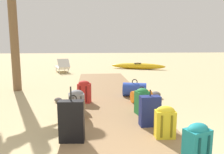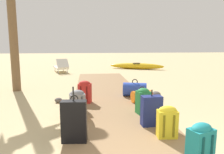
{
  "view_description": "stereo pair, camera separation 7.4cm",
  "coord_description": "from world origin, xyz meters",
  "px_view_note": "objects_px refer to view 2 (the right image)",
  "views": [
    {
      "loc": [
        -0.53,
        -1.58,
        1.6
      ],
      "look_at": [
        0.15,
        4.93,
        0.55
      ],
      "focal_mm": 33.72,
      "sensor_mm": 36.0,
      "label": 1
    },
    {
      "loc": [
        -0.6,
        -1.58,
        1.6
      ],
      "look_at": [
        0.15,
        4.93,
        0.55
      ],
      "focal_mm": 33.72,
      "sensor_mm": 36.0,
      "label": 2
    }
  ],
  "objects_px": {
    "backpack_teal": "(200,145)",
    "duffel_bag_blue": "(135,89)",
    "duffel_bag_tan": "(75,110)",
    "duffel_bag_orange": "(142,96)",
    "backpack_red": "(85,91)",
    "backpack_green": "(143,100)",
    "backpack_yellow": "(167,121)",
    "suitcase_navy": "(151,111)",
    "backpack_grey": "(77,100)",
    "kayak": "(136,66)",
    "suitcase_black": "(74,121)",
    "lounge_chair": "(61,67)"
  },
  "relations": [
    {
      "from": "backpack_teal",
      "to": "duffel_bag_blue",
      "type": "relative_size",
      "value": 0.8
    },
    {
      "from": "backpack_teal",
      "to": "duffel_bag_tan",
      "type": "bearing_deg",
      "value": 130.0
    },
    {
      "from": "duffel_bag_orange",
      "to": "backpack_red",
      "type": "height_order",
      "value": "backpack_red"
    },
    {
      "from": "backpack_green",
      "to": "backpack_yellow",
      "type": "xyz_separation_m",
      "value": [
        0.08,
        -1.2,
        -0.02
      ]
    },
    {
      "from": "backpack_teal",
      "to": "duffel_bag_blue",
      "type": "xyz_separation_m",
      "value": [
        0.02,
        3.64,
        -0.11
      ]
    },
    {
      "from": "backpack_green",
      "to": "suitcase_navy",
      "type": "relative_size",
      "value": 0.83
    },
    {
      "from": "backpack_teal",
      "to": "duffel_bag_blue",
      "type": "height_order",
      "value": "backpack_teal"
    },
    {
      "from": "backpack_grey",
      "to": "duffel_bag_blue",
      "type": "height_order",
      "value": "duffel_bag_blue"
    },
    {
      "from": "kayak",
      "to": "backpack_green",
      "type": "bearing_deg",
      "value": -102.22
    },
    {
      "from": "duffel_bag_blue",
      "to": "duffel_bag_tan",
      "type": "xyz_separation_m",
      "value": [
        -1.63,
        -1.72,
        0.0
      ]
    },
    {
      "from": "backpack_grey",
      "to": "backpack_green",
      "type": "xyz_separation_m",
      "value": [
        1.43,
        -0.34,
        0.04
      ]
    },
    {
      "from": "suitcase_black",
      "to": "duffel_bag_orange",
      "type": "bearing_deg",
      "value": 52.13
    },
    {
      "from": "suitcase_black",
      "to": "duffel_bag_blue",
      "type": "xyz_separation_m",
      "value": [
        1.57,
        2.72,
        -0.13
      ]
    },
    {
      "from": "duffel_bag_blue",
      "to": "suitcase_navy",
      "type": "xyz_separation_m",
      "value": [
        -0.18,
        -2.21,
        0.09
      ]
    },
    {
      "from": "duffel_bag_tan",
      "to": "backpack_red",
      "type": "relative_size",
      "value": 0.87
    },
    {
      "from": "backpack_green",
      "to": "duffel_bag_tan",
      "type": "distance_m",
      "value": 1.48
    },
    {
      "from": "backpack_red",
      "to": "lounge_chair",
      "type": "xyz_separation_m",
      "value": [
        -1.38,
        6.48,
        -0.06
      ]
    },
    {
      "from": "suitcase_black",
      "to": "duffel_bag_blue",
      "type": "relative_size",
      "value": 1.17
    },
    {
      "from": "backpack_red",
      "to": "backpack_teal",
      "type": "bearing_deg",
      "value": -65.53
    },
    {
      "from": "backpack_yellow",
      "to": "kayak",
      "type": "height_order",
      "value": "backpack_yellow"
    },
    {
      "from": "suitcase_black",
      "to": "backpack_red",
      "type": "xyz_separation_m",
      "value": [
        0.14,
        2.19,
        -0.03
      ]
    },
    {
      "from": "suitcase_black",
      "to": "suitcase_navy",
      "type": "xyz_separation_m",
      "value": [
        1.38,
        0.51,
        -0.05
      ]
    },
    {
      "from": "duffel_bag_orange",
      "to": "suitcase_black",
      "type": "xyz_separation_m",
      "value": [
        -1.61,
        -2.07,
        0.18
      ]
    },
    {
      "from": "duffel_bag_orange",
      "to": "backpack_green",
      "type": "xyz_separation_m",
      "value": [
        -0.2,
        -0.88,
        0.14
      ]
    },
    {
      "from": "suitcase_black",
      "to": "backpack_yellow",
      "type": "distance_m",
      "value": 1.49
    },
    {
      "from": "backpack_green",
      "to": "backpack_teal",
      "type": "bearing_deg",
      "value": -86.18
    },
    {
      "from": "backpack_green",
      "to": "lounge_chair",
      "type": "relative_size",
      "value": 0.34
    },
    {
      "from": "duffel_bag_blue",
      "to": "backpack_yellow",
      "type": "distance_m",
      "value": 2.73
    },
    {
      "from": "backpack_teal",
      "to": "lounge_chair",
      "type": "bearing_deg",
      "value": 106.25
    },
    {
      "from": "suitcase_black",
      "to": "duffel_bag_blue",
      "type": "bearing_deg",
      "value": 60.03
    },
    {
      "from": "duffel_bag_blue",
      "to": "backpack_teal",
      "type": "bearing_deg",
      "value": -90.29
    },
    {
      "from": "lounge_chair",
      "to": "duffel_bag_orange",
      "type": "bearing_deg",
      "value": -66.61
    },
    {
      "from": "backpack_grey",
      "to": "backpack_teal",
      "type": "height_order",
      "value": "backpack_teal"
    },
    {
      "from": "duffel_bag_tan",
      "to": "duffel_bag_orange",
      "type": "bearing_deg",
      "value": 32.81
    },
    {
      "from": "duffel_bag_orange",
      "to": "duffel_bag_tan",
      "type": "relative_size",
      "value": 1.12
    },
    {
      "from": "backpack_green",
      "to": "duffel_bag_tan",
      "type": "height_order",
      "value": "backpack_green"
    },
    {
      "from": "lounge_chair",
      "to": "backpack_red",
      "type": "bearing_deg",
      "value": -77.98
    },
    {
      "from": "backpack_teal",
      "to": "suitcase_navy",
      "type": "relative_size",
      "value": 0.87
    },
    {
      "from": "backpack_grey",
      "to": "kayak",
      "type": "bearing_deg",
      "value": 68.22
    },
    {
      "from": "backpack_teal",
      "to": "duffel_bag_tan",
      "type": "relative_size",
      "value": 1.18
    },
    {
      "from": "duffel_bag_orange",
      "to": "duffel_bag_blue",
      "type": "xyz_separation_m",
      "value": [
        -0.04,
        0.65,
        0.04
      ]
    },
    {
      "from": "duffel_bag_blue",
      "to": "backpack_red",
      "type": "height_order",
      "value": "backpack_red"
    },
    {
      "from": "duffel_bag_orange",
      "to": "duffel_bag_tan",
      "type": "xyz_separation_m",
      "value": [
        -1.67,
        -1.07,
        0.04
      ]
    },
    {
      "from": "backpack_grey",
      "to": "backpack_red",
      "type": "height_order",
      "value": "backpack_red"
    },
    {
      "from": "backpack_grey",
      "to": "duffel_bag_blue",
      "type": "bearing_deg",
      "value": 36.8
    },
    {
      "from": "suitcase_black",
      "to": "backpack_green",
      "type": "bearing_deg",
      "value": 40.08
    },
    {
      "from": "backpack_teal",
      "to": "suitcase_navy",
      "type": "height_order",
      "value": "suitcase_navy"
    },
    {
      "from": "duffel_bag_orange",
      "to": "kayak",
      "type": "xyz_separation_m",
      "value": [
        1.66,
        7.7,
        -0.04
      ]
    },
    {
      "from": "kayak",
      "to": "suitcase_black",
      "type": "bearing_deg",
      "value": -108.5
    },
    {
      "from": "duffel_bag_blue",
      "to": "backpack_yellow",
      "type": "height_order",
      "value": "backpack_yellow"
    }
  ]
}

